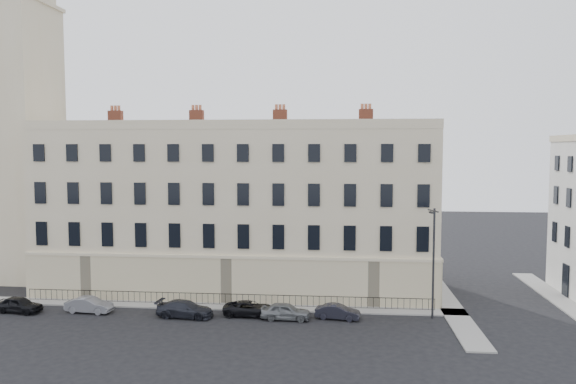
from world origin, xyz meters
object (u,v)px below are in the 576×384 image
Objects in this scene: car_c at (185,309)px; car_d at (250,309)px; car_a at (19,305)px; car_f at (338,312)px; streetlamp at (433,258)px; car_b at (89,305)px; car_e at (286,311)px.

car_d is at bearing -75.44° from car_c.
car_d is at bearing -79.39° from car_a.
streetlamp is (7.40, 0.77, 4.26)m from car_f.
streetlamp is (14.44, 0.56, 4.26)m from car_d.
car_a is at bearing 93.77° from car_d.
streetlamp is (33.35, 1.41, 4.19)m from car_a.
car_f is at bearing -90.53° from car_d.
car_b is 1.09× the size of car_f.
car_c is 1.30× the size of car_f.
car_d is (18.91, 0.85, -0.07)m from car_a.
car_d is 1.08× the size of car_e.
car_b is 0.44× the size of streetlamp.
car_c is 0.52× the size of streetlamp.
car_b is at bearing 90.08° from car_e.
car_f is at bearing -80.56° from car_a.
car_b is 16.16m from car_e.
car_e reaches higher than car_f.
streetlamp reaches higher than car_d.
car_a is at bearing 95.18° from car_c.
car_a is 5.75m from car_b.
streetlamp is at bearing -82.98° from car_b.
car_f is (7.04, -0.21, -0.01)m from car_d.
car_c is at bearing -88.32° from car_b.
car_d is at bearing -83.35° from car_b.
car_a is 33.64m from streetlamp.
car_c is at bearing 166.82° from streetlamp.
car_d reaches higher than car_f.
car_b is 0.91× the size of car_d.
car_f is 0.40× the size of streetlamp.
car_c is at bearing 102.22° from car_f.
car_f is at bearing -81.51° from car_e.
car_d is at bearing 77.87° from car_e.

